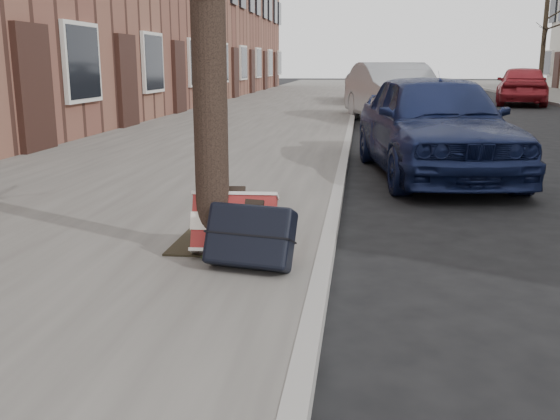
# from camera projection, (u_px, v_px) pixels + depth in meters

# --- Properties ---
(ground) EXTENTS (120.00, 120.00, 0.00)m
(ground) POSITION_uv_depth(u_px,v_px,m) (535.00, 334.00, 3.52)
(ground) COLOR black
(ground) RESTS_ON ground
(near_sidewalk) EXTENTS (5.00, 70.00, 0.12)m
(near_sidewalk) POSITION_uv_depth(u_px,v_px,m) (270.00, 113.00, 18.45)
(near_sidewalk) COLOR slate
(near_sidewalk) RESTS_ON ground
(dirt_patch) EXTENTS (0.85, 0.85, 0.02)m
(dirt_patch) POSITION_uv_depth(u_px,v_px,m) (231.00, 241.00, 4.90)
(dirt_patch) COLOR black
(dirt_patch) RESTS_ON near_sidewalk
(suitcase_red) EXTENTS (0.62, 0.36, 0.47)m
(suitcase_red) POSITION_uv_depth(u_px,v_px,m) (235.00, 224.00, 4.53)
(suitcase_red) COLOR maroon
(suitcase_red) RESTS_ON near_sidewalk
(suitcase_navy) EXTENTS (0.65, 0.46, 0.47)m
(suitcase_navy) POSITION_uv_depth(u_px,v_px,m) (250.00, 236.00, 4.21)
(suitcase_navy) COLOR black
(suitcase_navy) RESTS_ON near_sidewalk
(car_near_front) EXTENTS (2.21, 4.30, 1.40)m
(car_near_front) POSITION_uv_depth(u_px,v_px,m) (434.00, 124.00, 8.33)
(car_near_front) COLOR #131C43
(car_near_front) RESTS_ON ground
(car_near_mid) EXTENTS (2.62, 4.84, 1.51)m
(car_near_mid) POSITION_uv_depth(u_px,v_px,m) (394.00, 93.00, 15.63)
(car_near_mid) COLOR #999CA1
(car_near_mid) RESTS_ON ground
(car_near_back) EXTENTS (2.94, 5.61, 1.51)m
(car_near_back) POSITION_uv_depth(u_px,v_px,m) (384.00, 84.00, 22.30)
(car_near_back) COLOR #333338
(car_near_back) RESTS_ON ground
(car_far_back) EXTENTS (2.42, 4.43, 1.43)m
(car_far_back) POSITION_uv_depth(u_px,v_px,m) (522.00, 85.00, 22.54)
(car_far_back) COLOR maroon
(car_far_back) RESTS_ON ground
(tree_far_c) EXTENTS (0.21, 0.21, 5.45)m
(tree_far_c) POSITION_uv_depth(u_px,v_px,m) (545.00, 33.00, 28.55)
(tree_far_c) COLOR black
(tree_far_c) RESTS_ON far_sidewalk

